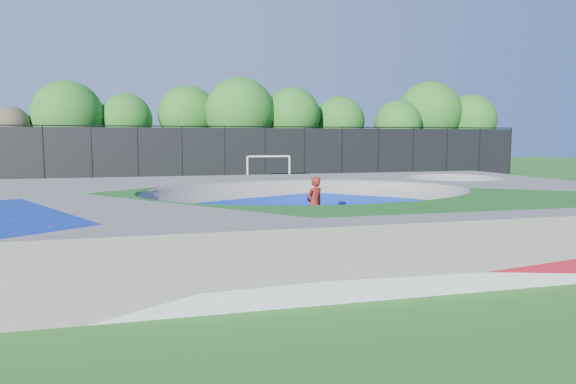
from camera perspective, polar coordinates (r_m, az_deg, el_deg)
ground at (r=16.99m, az=2.26°, el=-4.73°), size 120.00×120.00×0.00m
skate_deck at (r=16.87m, az=2.27°, el=-2.22°), size 22.00×14.00×1.50m
skater at (r=17.14m, az=2.97°, el=-1.43°), size 0.82×0.72×1.89m
skateboard at (r=17.29m, az=2.95°, el=-4.46°), size 0.81×0.48×0.05m
soccer_goal at (r=34.73m, az=-2.16°, el=3.07°), size 3.03×0.12×2.00m
fence at (r=37.31m, az=-7.09°, el=4.32°), size 48.09×0.09×4.04m
treeline at (r=42.38m, az=-9.98°, el=8.34°), size 52.70×7.41×8.33m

